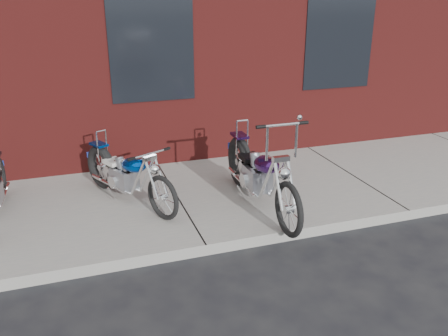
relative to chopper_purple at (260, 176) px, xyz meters
name	(u,v)px	position (x,y,z in m)	size (l,w,h in m)	color
ground	(206,256)	(-1.05, -0.85, -0.60)	(120.00, 120.00, 0.00)	black
sidewalk	(178,202)	(-1.05, 0.65, -0.53)	(22.00, 3.00, 0.15)	gray
chopper_purple	(260,176)	(0.00, 0.00, 0.00)	(0.61, 2.49, 1.40)	black
chopper_blue	(127,176)	(-1.76, 0.75, -0.06)	(1.06, 2.00, 0.95)	black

